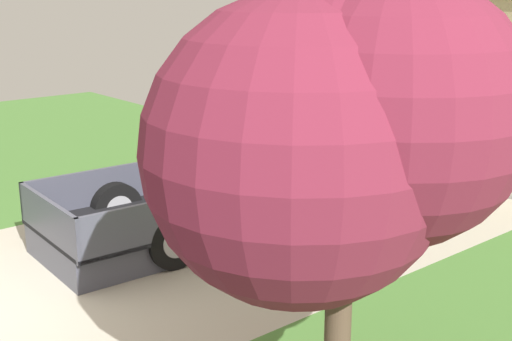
{
  "coord_description": "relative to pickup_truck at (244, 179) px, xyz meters",
  "views": [
    {
      "loc": [
        7.73,
        -2.0,
        3.75
      ],
      "look_at": [
        -0.03,
        4.51,
        0.96
      ],
      "focal_mm": 47.84,
      "sensor_mm": 36.0,
      "label": 1
    }
  ],
  "objects": [
    {
      "name": "pickup_truck",
      "position": [
        0.0,
        0.0,
        0.0
      ],
      "size": [
        2.21,
        5.65,
        1.65
      ],
      "rotation": [
        0.0,
        0.0,
        -0.04
      ],
      "color": "#474957",
      "rests_on": "ground"
    },
    {
      "name": "handbag",
      "position": [
        1.21,
        0.17,
        -0.59
      ],
      "size": [
        0.39,
        0.14,
        0.44
      ],
      "color": "#232328",
      "rests_on": "ground"
    },
    {
      "name": "front_yard_tree",
      "position": [
        4.49,
        -2.66,
        1.9
      ],
      "size": [
        2.82,
        2.87,
        3.85
      ],
      "color": "brown",
      "rests_on": "ground"
    },
    {
      "name": "wheeled_trash_bin",
      "position": [
        -2.91,
        3.74,
        -0.18
      ],
      "size": [
        0.6,
        0.72,
        1.01
      ],
      "color": "navy",
      "rests_on": "ground"
    },
    {
      "name": "person_with_hat",
      "position": [
        1.46,
        0.37,
        0.21
      ],
      "size": [
        0.5,
        0.46,
        1.69
      ],
      "rotation": [
        0.0,
        0.0,
        -3.31
      ],
      "color": "#333842",
      "rests_on": "ground"
    }
  ]
}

